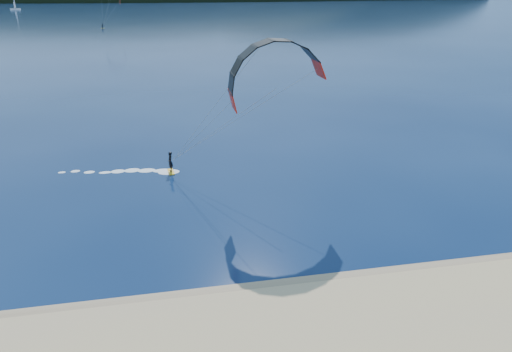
# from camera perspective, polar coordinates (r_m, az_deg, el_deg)

# --- Properties ---
(wet_sand) EXTENTS (220.00, 2.50, 0.10)m
(wet_sand) POSITION_cam_1_polar(r_m,az_deg,el_deg) (26.17, -7.89, -15.42)
(wet_sand) COLOR #907553
(wet_sand) RESTS_ON ground
(headland) EXTENTS (1200.00, 310.00, 140.00)m
(headland) POSITION_cam_1_polar(r_m,az_deg,el_deg) (761.73, -11.58, 20.67)
(headland) COLOR black
(headland) RESTS_ON ground
(kitesurfer_near) EXTENTS (23.31, 9.42, 13.07)m
(kitesurfer_near) POSITION_cam_1_polar(r_m,az_deg,el_deg) (36.24, 1.82, 10.43)
(kitesurfer_near) COLOR gold
(kitesurfer_near) RESTS_ON ground
(kitesurfer_far) EXTENTS (10.05, 7.00, 14.42)m
(kitesurfer_far) POSITION_cam_1_polar(r_m,az_deg,el_deg) (212.19, -17.67, 20.08)
(kitesurfer_far) COLOR gold
(kitesurfer_far) RESTS_ON ground
(sailboat) EXTENTS (7.60, 4.92, 10.86)m
(sailboat) POSITION_cam_1_polar(r_m,az_deg,el_deg) (434.58, -27.74, 17.90)
(sailboat) COLOR white
(sailboat) RESTS_ON ground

